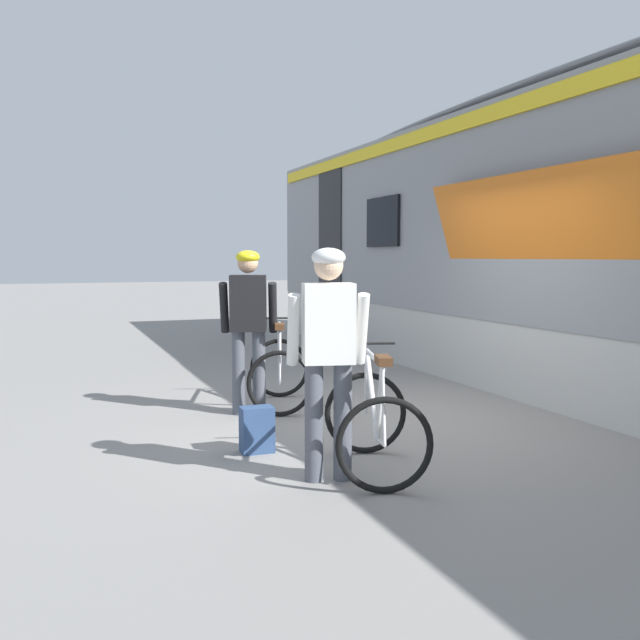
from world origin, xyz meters
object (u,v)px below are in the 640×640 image
object	(u,v)px
bicycle_near_white	(374,422)
water_bottle_near_the_bikes	(347,411)
backpack_on_platform	(257,430)
cyclist_far_in_dark	(248,317)
cyclist_near_in_white	(328,343)
bicycle_far_silver	(280,371)
train_car	(637,234)

from	to	relation	value
bicycle_near_white	water_bottle_near_the_bikes	size ratio (longest dim) A/B	6.64
bicycle_near_white	backpack_on_platform	bearing A→B (deg)	129.04
cyclist_far_in_dark	water_bottle_near_the_bikes	bearing A→B (deg)	-35.91
water_bottle_near_the_bikes	cyclist_near_in_white	bearing A→B (deg)	-117.95
bicycle_near_white	bicycle_far_silver	bearing A→B (deg)	88.76
cyclist_far_in_dark	backpack_on_platform	xyz separation A→B (m)	(-0.33, -1.44, -0.85)
cyclist_near_in_white	bicycle_near_white	distance (m)	0.77
bicycle_near_white	water_bottle_near_the_bikes	xyz separation A→B (m)	(0.50, 1.67, -0.31)
train_car	backpack_on_platform	distance (m)	5.28
bicycle_far_silver	backpack_on_platform	xyz separation A→B (m)	(-0.76, -1.68, -0.20)
bicycle_far_silver	cyclist_near_in_white	bearing A→B (deg)	-100.17
backpack_on_platform	bicycle_near_white	bearing A→B (deg)	-49.65
train_car	backpack_on_platform	world-z (taller)	train_car
cyclist_near_in_white	cyclist_far_in_dark	size ratio (longest dim) A/B	1.00
train_car	cyclist_far_in_dark	size ratio (longest dim) A/B	9.71
water_bottle_near_the_bikes	bicycle_near_white	bearing A→B (deg)	-106.70
cyclist_near_in_white	water_bottle_near_the_bikes	size ratio (longest dim) A/B	9.47
bicycle_far_silver	train_car	bearing A→B (deg)	-13.56
train_car	cyclist_far_in_dark	bearing A→B (deg)	170.53
bicycle_far_silver	water_bottle_near_the_bikes	world-z (taller)	bicycle_far_silver
bicycle_far_silver	backpack_on_platform	distance (m)	1.85
backpack_on_platform	cyclist_near_in_white	bearing A→B (deg)	-70.79
cyclist_near_in_white	water_bottle_near_the_bikes	distance (m)	2.17
cyclist_far_in_dark	bicycle_far_silver	xyz separation A→B (m)	(0.43, 0.24, -0.65)
train_car	bicycle_near_white	xyz separation A→B (m)	(-4.23, -1.54, -1.56)
train_car	backpack_on_platform	bearing A→B (deg)	-172.27
cyclist_near_in_white	backpack_on_platform	xyz separation A→B (m)	(-0.30, 0.91, -0.85)
train_car	cyclist_near_in_white	bearing A→B (deg)	-161.14
train_car	bicycle_far_silver	size ratio (longest dim) A/B	13.84
bicycle_far_silver	cyclist_far_in_dark	bearing A→B (deg)	-150.76
cyclist_near_in_white	train_car	bearing A→B (deg)	18.86
backpack_on_platform	water_bottle_near_the_bikes	xyz separation A→B (m)	(1.21, 0.80, -0.11)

